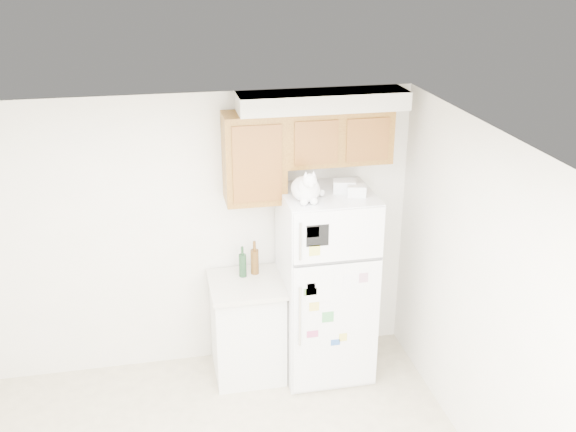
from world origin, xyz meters
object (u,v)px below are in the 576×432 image
object	(u,v)px
storage_box_back	(344,186)
bottle_amber	(255,258)
cat	(307,188)
storage_box_front	(357,191)
refrigerator	(326,285)
base_counter	(247,327)
bottle_green	(243,262)

from	to	relation	value
storage_box_back	bottle_amber	bearing A→B (deg)	179.44
bottle_amber	storage_box_back	bearing A→B (deg)	-14.46
cat	bottle_amber	xyz separation A→B (m)	(-0.38, 0.34, -0.73)
cat	storage_box_front	bearing A→B (deg)	4.43
refrigerator	bottle_amber	world-z (taller)	refrigerator
cat	bottle_amber	distance (m)	0.89
refrigerator	base_counter	world-z (taller)	refrigerator
storage_box_back	cat	bearing A→B (deg)	-143.16
storage_box_front	bottle_amber	distance (m)	1.09
storage_box_front	bottle_green	size ratio (longest dim) A/B	0.53
cat	storage_box_back	bearing A→B (deg)	22.94
cat	bottle_green	distance (m)	0.95
cat	storage_box_front	xyz separation A→B (m)	(0.43, 0.03, -0.06)
base_counter	cat	xyz separation A→B (m)	(0.48, -0.21, 1.35)
base_counter	storage_box_front	size ratio (longest dim) A/B	6.13
storage_box_back	bottle_amber	xyz separation A→B (m)	(-0.73, 0.19, -0.68)
cat	bottle_green	xyz separation A→B (m)	(-0.49, 0.31, -0.75)
cat	bottle_green	size ratio (longest dim) A/B	1.46
bottle_green	bottle_amber	bearing A→B (deg)	16.21
bottle_green	bottle_amber	xyz separation A→B (m)	(0.11, 0.03, 0.01)
cat	bottle_amber	size ratio (longest dim) A/B	1.34
refrigerator	storage_box_back	world-z (taller)	storage_box_back
storage_box_front	bottle_amber	world-z (taller)	storage_box_front
storage_box_front	base_counter	bearing A→B (deg)	-177.20
refrigerator	storage_box_back	xyz separation A→B (m)	(0.14, 0.02, 0.90)
base_counter	bottle_green	world-z (taller)	bottle_green
storage_box_back	bottle_green	world-z (taller)	storage_box_back
storage_box_front	bottle_green	world-z (taller)	storage_box_front
cat	storage_box_front	distance (m)	0.43
cat	bottle_green	world-z (taller)	cat
refrigerator	cat	world-z (taller)	cat
base_counter	bottle_green	distance (m)	0.61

